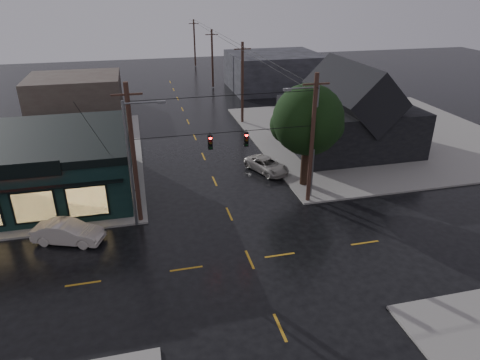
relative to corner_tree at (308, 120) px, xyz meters
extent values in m
plane|color=black|center=(-7.31, -9.41, -5.79)|extent=(160.00, 160.00, 0.00)
cube|color=gray|center=(12.69, 10.59, -5.72)|extent=(28.00, 28.00, 0.15)
cube|color=black|center=(-22.31, 3.59, -3.54)|extent=(16.00, 12.00, 4.20)
cube|color=black|center=(-22.31, 3.59, -1.14)|extent=(16.30, 12.30, 0.60)
cube|color=#FF1E14|center=(-22.31, -2.52, -1.19)|extent=(7.00, 0.16, 0.90)
cube|color=black|center=(7.69, 7.59, -3.39)|extent=(12.00, 11.00, 4.50)
cylinder|color=black|center=(0.00, 0.00, -3.45)|extent=(0.70, 0.70, 4.37)
sphere|color=black|center=(0.00, 0.00, 0.04)|extent=(5.80, 5.80, 5.80)
cylinder|color=black|center=(-7.31, -2.91, 0.51)|extent=(13.00, 0.04, 0.04)
cube|color=#3B2F2B|center=(-21.31, 30.59, -3.59)|extent=(12.00, 10.00, 4.40)
cube|color=black|center=(8.69, 35.59, -2.99)|extent=(14.00, 12.00, 5.60)
imported|color=#BBB1A4|center=(-18.55, -4.59, -5.03)|extent=(4.88, 3.11, 1.52)
imported|color=#AEA9A1|center=(-2.25, 3.54, -5.15)|extent=(3.82, 5.10, 1.29)
camera|label=1|loc=(-13.18, -30.92, 10.11)|focal=32.00mm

